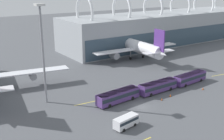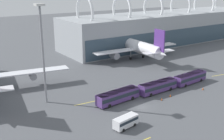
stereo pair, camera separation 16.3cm
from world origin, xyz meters
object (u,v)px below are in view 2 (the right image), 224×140
shuttle_bus_2 (190,78)px  traffic_cone_1 (203,89)px  floodlight_mast (42,43)px  shuttle_bus_0 (118,96)px  traffic_cone_2 (162,99)px  traffic_cone_0 (170,96)px  service_van_foreground (126,121)px  shuttle_bus_1 (158,86)px  airliner_at_gate_far (136,46)px

shuttle_bus_2 → traffic_cone_1: 6.18m
floodlight_mast → traffic_cone_1: (39.98, -16.91, -14.92)m
shuttle_bus_0 → traffic_cone_2: (10.08, -5.40, -1.46)m
shuttle_bus_2 → traffic_cone_0: shuttle_bus_2 is taller
service_van_foreground → traffic_cone_1: (31.23, 4.99, -1.05)m
shuttle_bus_1 → traffic_cone_0: 4.62m
shuttle_bus_1 → traffic_cone_2: 5.91m
shuttle_bus_1 → traffic_cone_2: size_ratio=17.74×
airliner_at_gate_far → shuttle_bus_0: (-31.39, -31.67, -3.22)m
airliner_at_gate_far → traffic_cone_0: (-17.70, -36.58, -4.69)m
traffic_cone_0 → traffic_cone_1: bearing=-8.1°
floodlight_mast → shuttle_bus_2: bearing=-15.0°
shuttle_bus_0 → traffic_cone_2: size_ratio=17.92×
traffic_cone_0 → traffic_cone_1: size_ratio=0.88×
shuttle_bus_2 → traffic_cone_1: size_ratio=15.85×
service_van_foreground → airliner_at_gate_far: bearing=40.0°
shuttle_bus_0 → traffic_cone_0: size_ratio=18.01×
traffic_cone_1 → traffic_cone_0: bearing=171.9°
service_van_foreground → traffic_cone_1: size_ratio=7.65×
airliner_at_gate_far → shuttle_bus_1: (-18.25, -32.23, -3.22)m
shuttle_bus_2 → service_van_foreground: bearing=-165.4°
shuttle_bus_1 → service_van_foreground: size_ratio=2.06×
shuttle_bus_1 → traffic_cone_1: shuttle_bus_1 is taller
shuttle_bus_1 → service_van_foreground: (-19.35, -10.95, -0.37)m
shuttle_bus_0 → floodlight_mast: floodlight_mast is taller
airliner_at_gate_far → traffic_cone_2: bearing=153.6°
floodlight_mast → traffic_cone_0: floodlight_mast is taller
shuttle_bus_0 → service_van_foreground: (-6.22, -11.51, -0.37)m
shuttle_bus_1 → floodlight_mast: 33.04m
traffic_cone_0 → service_van_foreground: bearing=-161.6°
shuttle_bus_2 → floodlight_mast: (-41.24, 11.02, 13.50)m
shuttle_bus_2 → airliner_at_gate_far: bearing=77.1°
traffic_cone_0 → traffic_cone_1: 11.44m
traffic_cone_0 → traffic_cone_2: size_ratio=0.99×
floodlight_mast → traffic_cone_2: bearing=-32.2°
airliner_at_gate_far → shuttle_bus_0: bearing=138.8°
airliner_at_gate_far → traffic_cone_1: (-6.37, -38.20, -4.64)m
shuttle_bus_2 → traffic_cone_1: bearing=-105.9°
traffic_cone_2 → floodlight_mast: bearing=147.8°
airliner_at_gate_far → floodlight_mast: floodlight_mast is taller
traffic_cone_2 → service_van_foreground: bearing=-159.4°
service_van_foreground → shuttle_bus_0: bearing=52.6°
floodlight_mast → traffic_cone_0: bearing=-28.1°
traffic_cone_0 → shuttle_bus_1: bearing=97.2°
service_van_foreground → traffic_cone_2: size_ratio=8.63×
airliner_at_gate_far → floodlight_mast: bearing=118.2°
service_van_foreground → traffic_cone_0: bearing=9.4°
service_van_foreground → floodlight_mast: floodlight_mast is taller
service_van_foreground → floodlight_mast: 27.35m
airliner_at_gate_far → floodlight_mast: 52.03m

